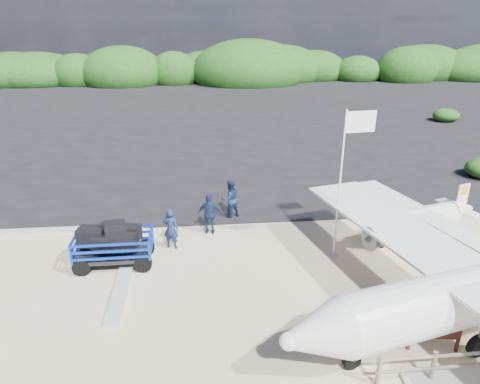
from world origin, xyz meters
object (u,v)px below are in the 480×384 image
at_px(crew_c, 210,214).
at_px(aircraft_small, 155,117).
at_px(signboard, 431,350).
at_px(crew_a, 171,229).
at_px(baggage_cart, 116,264).
at_px(crew_b, 230,199).
at_px(aircraft_large, 405,125).
at_px(flagpole, 333,255).

distance_m(crew_c, aircraft_small, 25.92).
xyz_separation_m(signboard, crew_a, (-7.95, 6.96, 0.90)).
distance_m(baggage_cart, crew_b, 6.36).
height_order(crew_b, crew_c, crew_b).
bearing_deg(crew_b, crew_c, 33.21).
height_order(signboard, aircraft_small, aircraft_small).
bearing_deg(aircraft_small, crew_b, 87.77).
xyz_separation_m(baggage_cart, crew_a, (2.16, 1.16, 0.90)).
distance_m(baggage_cart, signboard, 11.66).
bearing_deg(aircraft_small, baggage_cart, 76.03).
xyz_separation_m(crew_b, aircraft_large, (17.63, 18.06, -0.98)).
bearing_deg(aircraft_small, flagpole, 93.48).
bearing_deg(crew_b, signboard, 93.92).
distance_m(crew_a, aircraft_small, 26.84).
bearing_deg(crew_b, aircraft_large, -158.60).
xyz_separation_m(signboard, aircraft_small, (-10.90, 33.62, 0.00)).
height_order(baggage_cart, signboard, baggage_cart).
distance_m(baggage_cart, crew_c, 4.60).
relative_size(baggage_cart, signboard, 2.06).
distance_m(aircraft_large, aircraft_small, 24.01).
relative_size(baggage_cart, flagpole, 0.53).
xyz_separation_m(crew_b, aircraft_small, (-5.67, 23.86, -0.98)).
relative_size(baggage_cart, aircraft_small, 0.52).
relative_size(signboard, crew_b, 0.80).
distance_m(flagpole, aircraft_small, 29.56).
relative_size(flagpole, crew_b, 3.11).
height_order(baggage_cart, crew_c, crew_c).
bearing_deg(aircraft_large, crew_a, 32.08).
bearing_deg(signboard, crew_c, 136.93).
xyz_separation_m(signboard, aircraft_large, (12.39, 27.82, 0.00)).
relative_size(baggage_cart, crew_c, 1.68).
xyz_separation_m(crew_a, crew_c, (1.68, 1.17, 0.05)).
bearing_deg(flagpole, baggage_cart, 179.23).
distance_m(baggage_cart, aircraft_large, 31.49).
height_order(signboard, aircraft_large, aircraft_large).
distance_m(flagpole, crew_a, 6.89).
xyz_separation_m(aircraft_large, aircraft_small, (-23.30, 5.80, 0.00)).
height_order(flagpole, aircraft_small, flagpole).
relative_size(crew_c, aircraft_large, 0.13).
relative_size(baggage_cart, crew_a, 1.78).
height_order(flagpole, crew_a, flagpole).
bearing_deg(signboard, aircraft_small, 117.27).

